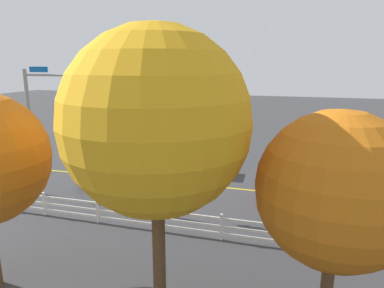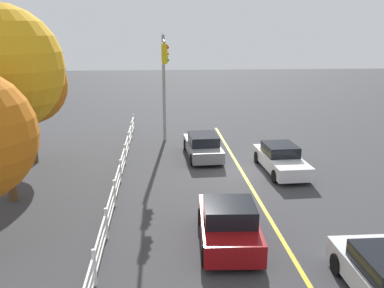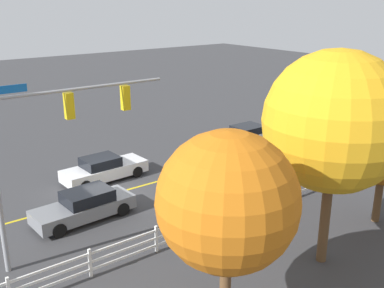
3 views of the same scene
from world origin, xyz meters
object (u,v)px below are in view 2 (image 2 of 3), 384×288
car_0 (281,159)px  car_2 (229,224)px  car_1 (203,146)px  tree_0 (28,85)px

car_0 → car_2: car_2 is taller
car_1 → tree_0: (-0.34, 9.44, 3.65)m
car_2 → car_0: bearing=-24.5°
car_1 → car_0: bearing=-130.1°
car_2 → tree_0: 14.17m
car_0 → car_2: 8.54m
car_0 → car_1: (2.88, 3.80, 0.01)m
car_1 → car_2: bearing=176.2°
car_0 → car_2: (-7.56, 3.97, 0.06)m
car_2 → tree_0: bearing=45.8°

